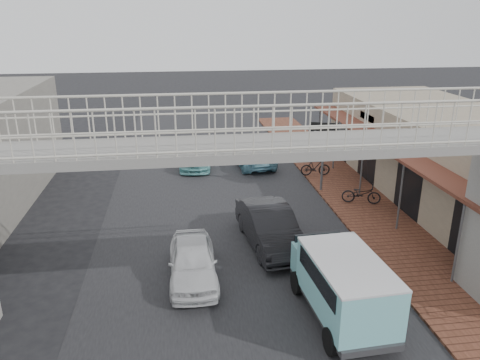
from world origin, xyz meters
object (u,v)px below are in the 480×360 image
object	(u,v)px
angkot_far	(196,156)
angkot_van	(343,280)
arrow_sign	(343,135)
white_hatchback	(193,261)
motorcycle_far	(315,167)
motorcycle_near	(361,194)
dark_sedan	(270,227)
angkot_curb	(252,155)

from	to	relation	value
angkot_far	angkot_van	size ratio (longest dim) A/B	1.00
arrow_sign	angkot_far	bearing A→B (deg)	162.87
angkot_far	angkot_van	distance (m)	15.51
white_hatchback	motorcycle_far	xyz separation A→B (m)	(6.94, 9.47, -0.08)
motorcycle_near	dark_sedan	bearing A→B (deg)	143.17
white_hatchback	motorcycle_far	size ratio (longest dim) A/B	2.42
angkot_curb	motorcycle_near	size ratio (longest dim) A/B	2.41
dark_sedan	angkot_far	world-z (taller)	dark_sedan
angkot_curb	motorcycle_far	world-z (taller)	angkot_curb
motorcycle_near	motorcycle_far	distance (m)	4.22
dark_sedan	motorcycle_far	world-z (taller)	dark_sedan
white_hatchback	angkot_curb	xyz separation A→B (m)	(3.91, 12.06, -0.07)
angkot_van	arrow_sign	distance (m)	10.36
dark_sedan	angkot_van	xyz separation A→B (m)	(1.13, -4.78, 0.51)
motorcycle_far	motorcycle_near	bearing A→B (deg)	-162.94
angkot_van	motorcycle_far	distance (m)	12.55
motorcycle_far	angkot_curb	bearing A→B (deg)	53.49
angkot_curb	angkot_far	bearing A→B (deg)	-12.75
angkot_curb	angkot_far	world-z (taller)	angkot_far
angkot_curb	angkot_far	size ratio (longest dim) A/B	1.00
angkot_far	arrow_sign	world-z (taller)	arrow_sign
dark_sedan	motorcycle_near	world-z (taller)	dark_sedan
angkot_curb	dark_sedan	bearing A→B (deg)	77.40
white_hatchback	angkot_far	distance (m)	12.39
angkot_curb	arrow_sign	size ratio (longest dim) A/B	1.20
angkot_van	motorcycle_near	size ratio (longest dim) A/B	2.40
angkot_van	arrow_sign	size ratio (longest dim) A/B	1.19
angkot_curb	angkot_far	distance (m)	3.24
white_hatchback	motorcycle_near	size ratio (longest dim) A/B	2.20
angkot_curb	motorcycle_near	bearing A→B (deg)	113.50
white_hatchback	angkot_van	xyz separation A→B (m)	(4.11, -2.74, 0.62)
angkot_far	motorcycle_far	size ratio (longest dim) A/B	2.64
angkot_far	motorcycle_near	world-z (taller)	angkot_far
white_hatchback	angkot_curb	size ratio (longest dim) A/B	0.92
white_hatchback	angkot_far	world-z (taller)	white_hatchback
arrow_sign	motorcycle_near	bearing A→B (deg)	-50.55
angkot_van	motorcycle_far	world-z (taller)	angkot_van
angkot_curb	motorcycle_far	distance (m)	3.99
angkot_van	motorcycle_near	world-z (taller)	angkot_van
dark_sedan	angkot_van	size ratio (longest dim) A/B	1.11
angkot_far	motorcycle_far	world-z (taller)	angkot_far
dark_sedan	angkot_van	bearing A→B (deg)	-82.73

